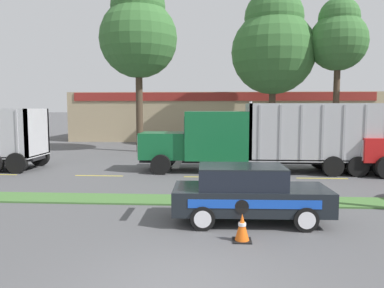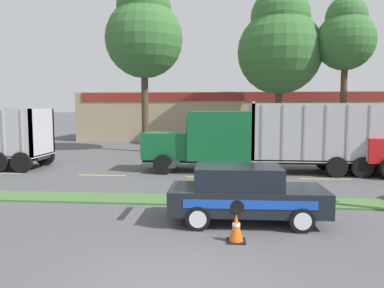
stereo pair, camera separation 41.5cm
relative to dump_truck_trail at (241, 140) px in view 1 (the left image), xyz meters
The scene contains 11 objects.
grass_verge 6.95m from the dump_truck_trail, 106.39° to the right, with size 120.00×1.43×0.06m, color #477538.
centre_line_3 7.44m from the dump_truck_trail, 165.91° to the right, with size 2.40×0.14×0.01m, color yellow.
centre_line_4 2.92m from the dump_truck_trail, 132.90° to the right, with size 2.40×0.14×0.01m, color yellow.
centre_line_5 4.46m from the dump_truck_trail, 25.19° to the right, with size 2.40×0.14×0.01m, color yellow.
dump_truck_trail is the anchor object (origin of this frame).
rally_car 8.86m from the dump_truck_trail, 92.31° to the right, with size 4.53×2.05×1.69m.
traffic_cone 10.58m from the dump_truck_trail, 93.42° to the right, with size 0.47×0.47×0.70m.
store_building_backdrop 22.51m from the dump_truck_trail, 92.00° to the left, with size 30.33×12.10×4.89m.
tree_behind_left 14.99m from the dump_truck_trail, 52.22° to the left, with size 4.44×4.44×11.75m.
tree_behind_centre 14.10m from the dump_truck_trail, 74.24° to the left, with size 6.82×6.82×12.98m.
tree_behind_far_right 13.53m from the dump_truck_trail, 129.27° to the left, with size 5.85×5.85×12.91m.
Camera 1 is at (0.61, -6.59, 3.32)m, focal length 35.00 mm.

